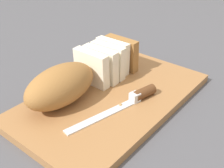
{
  "coord_description": "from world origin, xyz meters",
  "views": [
    {
      "loc": [
        -0.44,
        -0.36,
        0.39
      ],
      "look_at": [
        0.0,
        0.0,
        0.05
      ],
      "focal_mm": 45.92,
      "sensor_mm": 36.0,
      "label": 1
    }
  ],
  "objects": [
    {
      "name": "bread_knife",
      "position": [
        0.01,
        -0.06,
        0.03
      ],
      "size": [
        0.24,
        0.07,
        0.02
      ],
      "rotation": [
        0.0,
        0.0,
        2.92
      ],
      "color": "silver",
      "rests_on": "cutting_board"
    },
    {
      "name": "bread_loaf",
      "position": [
        -0.03,
        0.07,
        0.06
      ],
      "size": [
        0.32,
        0.1,
        0.09
      ],
      "rotation": [
        0.0,
        0.0,
        0.01
      ],
      "color": "#996633",
      "rests_on": "cutting_board"
    },
    {
      "name": "ground_plane",
      "position": [
        0.0,
        0.0,
        0.0
      ],
      "size": [
        3.0,
        3.0,
        0.0
      ],
      "primitive_type": "plane",
      "color": "#4C4C51"
    },
    {
      "name": "crumb_near_knife",
      "position": [
        0.01,
        0.02,
        0.02
      ],
      "size": [
        0.0,
        0.0,
        0.0
      ],
      "primitive_type": "sphere",
      "color": "tan",
      "rests_on": "cutting_board"
    },
    {
      "name": "cutting_board",
      "position": [
        0.0,
        0.0,
        0.01
      ],
      "size": [
        0.47,
        0.28,
        0.02
      ],
      "primitive_type": "cube",
      "rotation": [
        0.0,
        0.0,
        -0.0
      ],
      "color": "#9E6B3D",
      "rests_on": "ground_plane"
    },
    {
      "name": "crumb_near_loaf",
      "position": [
        -0.02,
        -0.04,
        0.02
      ],
      "size": [
        0.01,
        0.01,
        0.01
      ],
      "primitive_type": "sphere",
      "color": "tan",
      "rests_on": "cutting_board"
    }
  ]
}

